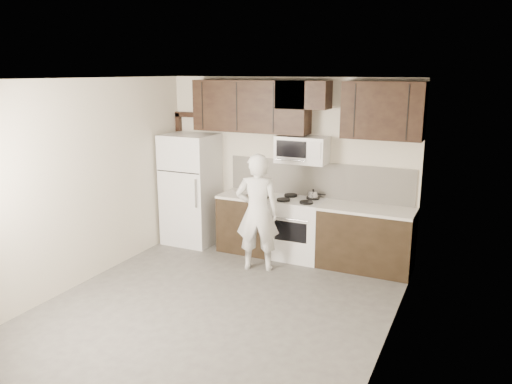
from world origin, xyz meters
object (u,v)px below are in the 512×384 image
Objects in this scene: microwave at (302,150)px; refrigerator at (191,189)px; stove at (298,228)px; person at (257,212)px.

microwave is 0.42× the size of refrigerator.
person is (-0.36, -0.67, 0.38)m from stove.
stove is 0.85m from person.
refrigerator is at bearing -174.85° from microwave.
refrigerator is 1.07× the size of person.
person is at bearing -114.69° from microwave.
refrigerator reaches higher than stove.
person is at bearing -22.73° from refrigerator.
refrigerator is 1.61m from person.
microwave is 0.45× the size of person.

